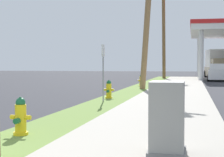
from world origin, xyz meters
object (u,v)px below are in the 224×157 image
car_white_by_far_pump (219,73)px  fire_hydrant_nearest (21,118)px  fire_hydrant_second (109,90)px  truck_red_at_far_bay (215,69)px  street_sign_post (103,61)px  truck_tan_at_forecourt (217,65)px  fire_hydrant_third (141,81)px  utility_cabinet (167,121)px  utility_pole_midground (147,14)px  utility_pole_background (164,28)px

car_white_by_far_pump → fire_hydrant_nearest: bearing=-100.8°
fire_hydrant_second → truck_red_at_far_bay: 32.89m
fire_hydrant_nearest → street_sign_post: street_sign_post is taller
truck_tan_at_forecourt → truck_red_at_far_bay: bearing=90.3°
fire_hydrant_third → street_sign_post: 10.61m
fire_hydrant_third → street_sign_post: (-0.03, -10.54, 1.19)m
car_white_by_far_pump → utility_cabinet: bearing=-95.0°
fire_hydrant_nearest → fire_hydrant_second: same height
fire_hydrant_nearest → truck_tan_at_forecourt: truck_tan_at_forecourt is taller
truck_tan_at_forecourt → car_white_by_far_pump: bearing=-92.4°
street_sign_post → utility_pole_midground: bearing=84.0°
utility_cabinet → truck_red_at_far_bay: size_ratio=0.20×
utility_pole_midground → utility_cabinet: (2.10, -15.49, -3.66)m
fire_hydrant_second → truck_red_at_far_bay: (5.94, 32.34, 0.47)m
street_sign_post → truck_red_at_far_bay: size_ratio=0.38×
truck_tan_at_forecourt → truck_red_at_far_bay: 4.18m
utility_pole_background → utility_pole_midground: bearing=-88.8°
utility_pole_background → fire_hydrant_nearest: bearing=-90.9°
utility_cabinet → fire_hydrant_nearest: bearing=159.9°
fire_hydrant_nearest → utility_pole_background: utility_pole_background is taller
fire_hydrant_nearest → utility_pole_midground: bearing=86.8°
fire_hydrant_nearest → fire_hydrant_second: (-0.05, 8.37, 0.00)m
utility_pole_background → utility_cabinet: 32.66m
street_sign_post → truck_red_at_far_bay: street_sign_post is taller
utility_pole_background → truck_tan_at_forecourt: 8.43m
utility_cabinet → street_sign_post: 8.59m
truck_tan_at_forecourt → truck_red_at_far_bay: size_ratio=1.19×
truck_tan_at_forecourt → utility_pole_midground: bearing=-102.9°
street_sign_post → car_white_by_far_pump: size_ratio=0.46×
utility_pole_midground → utility_pole_background: utility_pole_background is taller
street_sign_post → fire_hydrant_nearest: bearing=-90.3°
utility_cabinet → truck_tan_at_forecourt: bearing=85.4°
utility_pole_midground → truck_tan_at_forecourt: 22.91m
utility_pole_midground → fire_hydrant_nearest: bearing=-93.2°
fire_hydrant_nearest → car_white_by_far_pump: car_white_by_far_pump is taller
utility_pole_background → utility_cabinet: size_ratio=8.61×
utility_cabinet → street_sign_post: bearing=109.7°
fire_hydrant_nearest → truck_red_at_far_bay: (5.89, 40.72, 0.47)m
truck_tan_at_forecourt → fire_hydrant_third: bearing=-107.0°
truck_red_at_far_bay → fire_hydrant_third: bearing=-104.1°
street_sign_post → truck_red_at_far_bay: bearing=80.2°
fire_hydrant_nearest → utility_pole_midground: 14.95m
utility_cabinet → fire_hydrant_second: bearing=107.5°
car_white_by_far_pump → truck_tan_at_forecourt: bearing=87.6°
utility_pole_midground → truck_tan_at_forecourt: size_ratio=1.25×
fire_hydrant_second → truck_tan_at_forecourt: truck_tan_at_forecourt is taller
fire_hydrant_nearest → utility_pole_midground: (0.82, 14.42, 3.85)m
fire_hydrant_third → utility_pole_midground: utility_pole_midground is taller
utility_pole_background → fire_hydrant_second: bearing=-91.3°
fire_hydrant_second → utility_pole_midground: size_ratio=0.09×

